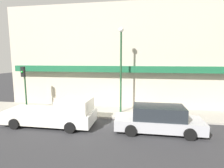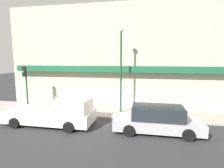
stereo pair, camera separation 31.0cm
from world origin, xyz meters
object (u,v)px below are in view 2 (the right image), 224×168
Objects in this scene: fire_hydrant at (63,108)px; parked_car at (157,120)px; street_lamp at (121,61)px; pickup_truck at (55,113)px; traffic_light at (25,80)px.

parked_car is at bearing -19.24° from fire_hydrant.
pickup_truck is at bearing -142.42° from street_lamp.
street_lamp is at bearing 3.88° from traffic_light.
pickup_truck is 2.53m from fire_hydrant.
fire_hydrant is 5.73m from street_lamp.
fire_hydrant is at bearing 158.82° from parked_car.
pickup_truck is 1.16× the size of parked_car.
pickup_truck is at bearing -75.01° from fire_hydrant.
street_lamp is at bearing 128.69° from parked_car.
pickup_truck is 1.63× the size of traffic_light.
parked_car is 8.25× the size of fire_hydrant.
fire_hydrant is at bearing 104.64° from pickup_truck.
pickup_truck is at bearing -32.26° from traffic_light.
street_lamp is (4.45, 0.50, 3.59)m from fire_hydrant.
fire_hydrant is 0.17× the size of traffic_light.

